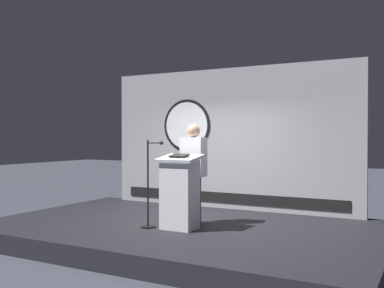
{
  "coord_description": "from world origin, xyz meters",
  "views": [
    {
      "loc": [
        3.68,
        -6.43,
        1.75
      ],
      "look_at": [
        0.16,
        0.02,
        1.63
      ],
      "focal_mm": 41.8,
      "sensor_mm": 36.0,
      "label": 1
    }
  ],
  "objects": [
    {
      "name": "microphone_stand",
      "position": [
        -0.34,
        -0.47,
        0.79
      ],
      "size": [
        0.24,
        0.56,
        1.4
      ],
      "color": "black",
      "rests_on": "stage_platform"
    },
    {
      "name": "podium",
      "position": [
        0.16,
        -0.38,
        0.88
      ],
      "size": [
        0.64,
        0.5,
        1.18
      ],
      "color": "silver",
      "rests_on": "stage_platform"
    },
    {
      "name": "speaker_person",
      "position": [
        0.14,
        0.1,
        1.15
      ],
      "size": [
        0.4,
        0.26,
        1.66
      ],
      "color": "black",
      "rests_on": "stage_platform"
    },
    {
      "name": "stage_platform",
      "position": [
        0.0,
        0.0,
        0.15
      ],
      "size": [
        6.4,
        4.0,
        0.3
      ],
      "primitive_type": "cube",
      "color": "black",
      "rests_on": "ground"
    },
    {
      "name": "ground_plane",
      "position": [
        0.0,
        0.0,
        0.0
      ],
      "size": [
        40.0,
        40.0,
        0.0
      ],
      "primitive_type": "plane",
      "color": "#383D47"
    },
    {
      "name": "banner_display",
      "position": [
        -0.02,
        1.85,
        1.71
      ],
      "size": [
        5.3,
        0.12,
        2.83
      ],
      "color": "#9E9EA3",
      "rests_on": "stage_platform"
    }
  ]
}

